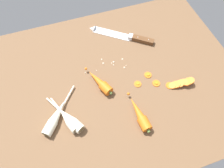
{
  "coord_description": "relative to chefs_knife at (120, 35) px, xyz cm",
  "views": [
    {
      "loc": [
        -14.87,
        -45.93,
        80.54
      ],
      "look_at": [
        0.0,
        -2.0,
        1.5
      ],
      "focal_mm": 33.35,
      "sensor_mm": 36.0,
      "label": 1
    }
  ],
  "objects": [
    {
      "name": "carrot_slice_stray_mid",
      "position": [
        4.03,
        -27.16,
        -0.29
      ],
      "size": [
        3.34,
        3.34,
        0.7
      ],
      "color": "orange",
      "rests_on": "ground_plane"
    },
    {
      "name": "parsnip_mid_left",
      "position": [
        -35.44,
        -37.01,
        1.33
      ],
      "size": [
        9.33,
        18.22,
        4.0
      ],
      "color": "silver",
      "rests_on": "ground_plane"
    },
    {
      "name": "whole_carrot_second",
      "position": [
        -7.58,
        -44.6,
        1.45
      ],
      "size": [
        5.37,
        18.81,
        4.2
      ],
      "color": "orange",
      "rests_on": "ground_plane"
    },
    {
      "name": "carrot_slice_stray_near",
      "position": [
        -2.27,
        -30.11,
        -0.29
      ],
      "size": [
        3.24,
        3.24,
        0.7
      ],
      "color": "orange",
      "rests_on": "ground_plane"
    },
    {
      "name": "carrot_slice_stack",
      "position": [
        15.33,
        -36.48,
        0.78
      ],
      "size": [
        12.15,
        5.15,
        3.9
      ],
      "color": "orange",
      "rests_on": "ground_plane"
    },
    {
      "name": "parsnip_mid_right",
      "position": [
        -39.89,
        -34.8,
        1.33
      ],
      "size": [
        17.05,
        19.79,
        4.0
      ],
      "color": "silver",
      "rests_on": "ground_plane"
    },
    {
      "name": "whole_carrot",
      "position": [
        -18.34,
        -25.0,
        1.45
      ],
      "size": [
        9.4,
        16.88,
        4.2
      ],
      "color": "orange",
      "rests_on": "ground_plane"
    },
    {
      "name": "mince_crumbs",
      "position": [
        -10.2,
        -15.95,
        -0.27
      ],
      "size": [
        19.88,
        9.82,
        0.87
      ],
      "color": "beige",
      "rests_on": "ground_plane"
    },
    {
      "name": "ground_plane",
      "position": [
        -13.44,
        -25.14,
        -2.65
      ],
      "size": [
        120.0,
        90.0,
        4.0
      ],
      "primitive_type": "cube",
      "color": "brown"
    },
    {
      "name": "parsnip_front",
      "position": [
        -34.86,
        -37.18,
        1.33
      ],
      "size": [
        12.55,
        19.63,
        4.0
      ],
      "color": "silver",
      "rests_on": "ground_plane"
    },
    {
      "name": "chefs_knife",
      "position": [
        0.0,
        0.0,
        0.0
      ],
      "size": [
        29.66,
        23.7,
        4.18
      ],
      "color": "silver",
      "rests_on": "ground_plane"
    },
    {
      "name": "carrot_slice_stray_far",
      "position": [
        5.78,
        -32.43,
        -0.29
      ],
      "size": [
        3.42,
        3.42,
        0.7
      ],
      "color": "orange",
      "rests_on": "ground_plane"
    }
  ]
}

